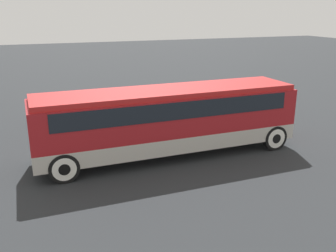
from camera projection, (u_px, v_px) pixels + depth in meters
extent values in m
plane|color=#26282B|center=(168.00, 155.00, 16.58)|extent=(120.00, 120.00, 0.00)
cube|color=#B7B2A8|center=(168.00, 137.00, 16.34)|extent=(11.34, 2.59, 0.68)
cube|color=maroon|center=(168.00, 112.00, 16.00)|extent=(11.34, 2.59, 1.58)
cube|color=black|center=(168.00, 104.00, 15.89)|extent=(9.98, 2.63, 0.71)
cube|color=#B21E1E|center=(168.00, 92.00, 15.73)|extent=(11.11, 2.38, 0.22)
cube|color=maroon|center=(275.00, 106.00, 17.99)|extent=(0.36, 2.48, 1.80)
cylinder|color=black|center=(275.00, 138.00, 17.02)|extent=(1.14, 0.28, 1.14)
cylinder|color=silver|center=(275.00, 138.00, 17.02)|extent=(0.89, 0.30, 0.89)
cylinder|color=black|center=(275.00, 138.00, 17.02)|extent=(0.43, 0.32, 0.43)
cylinder|color=black|center=(246.00, 124.00, 19.12)|extent=(1.14, 0.28, 1.14)
cylinder|color=silver|center=(246.00, 124.00, 19.12)|extent=(0.89, 0.30, 0.89)
cylinder|color=black|center=(246.00, 124.00, 19.12)|extent=(0.43, 0.32, 0.43)
cylinder|color=black|center=(64.00, 168.00, 13.77)|extent=(1.14, 0.28, 1.14)
cylinder|color=silver|center=(64.00, 168.00, 13.77)|extent=(0.89, 0.30, 0.89)
cylinder|color=black|center=(64.00, 168.00, 13.77)|extent=(0.43, 0.32, 0.43)
cylinder|color=black|center=(57.00, 147.00, 15.87)|extent=(1.14, 0.28, 1.14)
cylinder|color=silver|center=(57.00, 147.00, 15.87)|extent=(0.89, 0.30, 0.89)
cylinder|color=black|center=(57.00, 147.00, 15.87)|extent=(0.43, 0.32, 0.43)
cube|color=silver|center=(95.00, 119.00, 19.92)|extent=(4.22, 1.85, 0.70)
cube|color=black|center=(91.00, 108.00, 19.68)|extent=(2.20, 1.67, 0.50)
cylinder|color=black|center=(129.00, 124.00, 19.84)|extent=(0.65, 0.22, 0.65)
cylinder|color=black|center=(129.00, 124.00, 19.84)|extent=(0.25, 0.26, 0.25)
cylinder|color=black|center=(121.00, 116.00, 21.32)|extent=(0.65, 0.22, 0.65)
cylinder|color=black|center=(121.00, 116.00, 21.32)|extent=(0.25, 0.26, 0.25)
cylinder|color=black|center=(65.00, 131.00, 18.68)|extent=(0.65, 0.22, 0.65)
cylinder|color=black|center=(65.00, 131.00, 18.68)|extent=(0.25, 0.26, 0.25)
cylinder|color=black|center=(61.00, 122.00, 20.17)|extent=(0.65, 0.22, 0.65)
cylinder|color=black|center=(61.00, 122.00, 20.17)|extent=(0.25, 0.26, 0.25)
cube|color=#BCBCC1|center=(81.00, 108.00, 22.08)|extent=(4.44, 1.90, 0.67)
cube|color=black|center=(77.00, 99.00, 21.84)|extent=(2.31, 1.71, 0.52)
cylinder|color=black|center=(114.00, 113.00, 22.01)|extent=(0.65, 0.22, 0.65)
cylinder|color=black|center=(114.00, 113.00, 22.01)|extent=(0.25, 0.26, 0.25)
cylinder|color=black|center=(107.00, 106.00, 23.54)|extent=(0.65, 0.22, 0.65)
cylinder|color=black|center=(107.00, 106.00, 23.54)|extent=(0.25, 0.26, 0.25)
cylinder|color=black|center=(51.00, 119.00, 20.78)|extent=(0.65, 0.22, 0.65)
cylinder|color=black|center=(51.00, 119.00, 20.78)|extent=(0.25, 0.26, 0.25)
cylinder|color=black|center=(49.00, 112.00, 22.31)|extent=(0.65, 0.22, 0.65)
cylinder|color=black|center=(49.00, 112.00, 22.31)|extent=(0.25, 0.26, 0.25)
cube|color=maroon|center=(174.00, 108.00, 22.16)|extent=(4.44, 1.80, 0.66)
cube|color=black|center=(171.00, 98.00, 21.92)|extent=(2.31, 1.62, 0.48)
cylinder|color=black|center=(207.00, 112.00, 22.12)|extent=(0.68, 0.22, 0.68)
cylinder|color=black|center=(207.00, 112.00, 22.12)|extent=(0.26, 0.26, 0.26)
cylinder|color=black|center=(195.00, 106.00, 23.56)|extent=(0.68, 0.22, 0.68)
cylinder|color=black|center=(195.00, 106.00, 23.56)|extent=(0.26, 0.26, 0.26)
cylinder|color=black|center=(151.00, 118.00, 20.91)|extent=(0.68, 0.22, 0.68)
cylinder|color=black|center=(151.00, 118.00, 20.91)|extent=(0.26, 0.26, 0.26)
cylinder|color=black|center=(142.00, 111.00, 22.34)|extent=(0.68, 0.22, 0.68)
cylinder|color=black|center=(142.00, 111.00, 22.34)|extent=(0.26, 0.26, 0.26)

